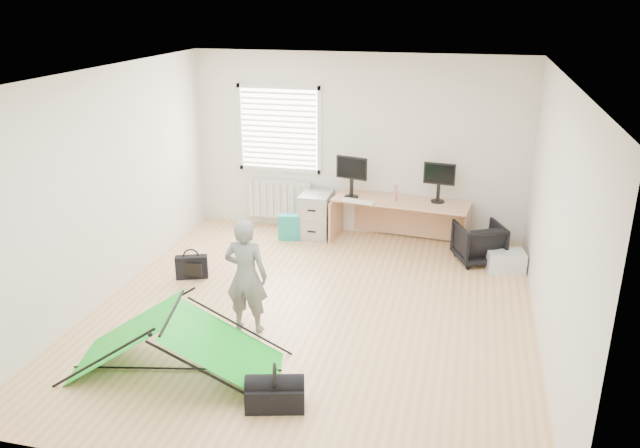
% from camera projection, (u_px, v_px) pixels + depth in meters
% --- Properties ---
extents(ground, '(5.50, 5.50, 0.00)m').
position_uv_depth(ground, '(312.00, 312.00, 7.21)').
color(ground, tan).
rests_on(ground, ground).
extents(back_wall, '(5.00, 0.02, 2.70)m').
position_uv_depth(back_wall, '(357.00, 146.00, 9.25)').
color(back_wall, silver).
rests_on(back_wall, ground).
extents(window, '(1.20, 0.06, 1.20)m').
position_uv_depth(window, '(279.00, 129.00, 9.41)').
color(window, silver).
rests_on(window, back_wall).
extents(radiator, '(1.00, 0.12, 0.60)m').
position_uv_depth(radiator, '(280.00, 199.00, 9.76)').
color(radiator, silver).
rests_on(radiator, back_wall).
extents(desk, '(2.01, 0.83, 0.66)m').
position_uv_depth(desk, '(400.00, 222.00, 9.12)').
color(desk, tan).
rests_on(desk, ground).
extents(filing_cabinet, '(0.44, 0.58, 0.68)m').
position_uv_depth(filing_cabinet, '(317.00, 214.00, 9.41)').
color(filing_cabinet, '#A1A3A7').
rests_on(filing_cabinet, ground).
extents(monitor_left, '(0.48, 0.22, 0.45)m').
position_uv_depth(monitor_left, '(352.00, 183.00, 9.05)').
color(monitor_left, black).
rests_on(monitor_left, desk).
extents(monitor_right, '(0.45, 0.15, 0.43)m').
position_uv_depth(monitor_right, '(439.00, 188.00, 8.86)').
color(monitor_right, black).
rests_on(monitor_right, desk).
extents(keyboard, '(0.49, 0.25, 0.02)m').
position_uv_depth(keyboard, '(359.00, 202.00, 8.92)').
color(keyboard, beige).
rests_on(keyboard, desk).
extents(thermos, '(0.08, 0.08, 0.23)m').
position_uv_depth(thermos, '(395.00, 193.00, 8.94)').
color(thermos, '#BB6875').
rests_on(thermos, desk).
extents(office_chair, '(0.78, 0.79, 0.55)m').
position_uv_depth(office_chair, '(479.00, 243.00, 8.51)').
color(office_chair, black).
rests_on(office_chair, ground).
extents(person, '(0.47, 0.31, 1.29)m').
position_uv_depth(person, '(246.00, 276.00, 6.63)').
color(person, slate).
rests_on(person, ground).
extents(kite, '(2.19, 1.31, 0.64)m').
position_uv_depth(kite, '(175.00, 342.00, 6.00)').
color(kite, green).
rests_on(kite, ground).
extents(storage_crate, '(0.54, 0.42, 0.27)m').
position_uv_depth(storage_crate, '(505.00, 261.00, 8.28)').
color(storage_crate, silver).
rests_on(storage_crate, ground).
extents(tote_bag, '(0.34, 0.19, 0.39)m').
position_uv_depth(tote_bag, '(290.00, 227.00, 9.30)').
color(tote_bag, teal).
rests_on(tote_bag, ground).
extents(laptop_bag, '(0.42, 0.26, 0.30)m').
position_uv_depth(laptop_bag, '(192.00, 267.00, 8.05)').
color(laptop_bag, black).
rests_on(laptop_bag, ground).
extents(white_box, '(0.11, 0.11, 0.10)m').
position_uv_depth(white_box, '(192.00, 332.00, 6.70)').
color(white_box, silver).
rests_on(white_box, ground).
extents(duffel_bag, '(0.57, 0.39, 0.23)m').
position_uv_depth(duffel_bag, '(275.00, 396.00, 5.53)').
color(duffel_bag, black).
rests_on(duffel_bag, ground).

